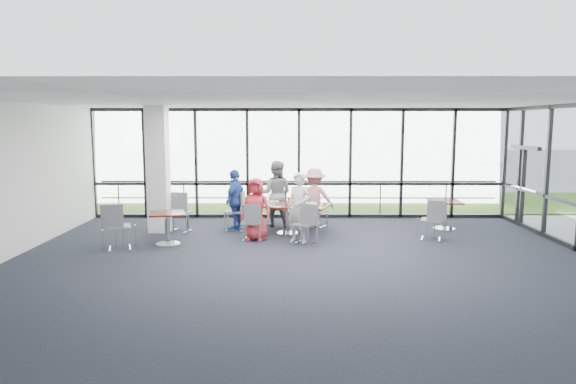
{
  "coord_description": "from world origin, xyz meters",
  "views": [
    {
      "loc": [
        -0.26,
        -9.92,
        2.76
      ],
      "look_at": [
        -0.31,
        2.45,
        1.1
      ],
      "focal_mm": 32.0,
      "sensor_mm": 36.0,
      "label": 1
    }
  ],
  "objects_px": {
    "chair_main_nl": "(252,223)",
    "chair_main_fl": "(279,209)",
    "chair_main_end": "(235,212)",
    "main_table": "(288,209)",
    "side_table_left": "(167,218)",
    "diner_far_left": "(276,194)",
    "diner_far_right": "(314,198)",
    "chair_spare_lb": "(180,213)",
    "diner_end": "(235,200)",
    "side_table_right": "(445,206)",
    "diner_near_left": "(256,209)",
    "diner_near_right": "(299,208)",
    "chair_main_fr": "(317,212)",
    "chair_spare_la": "(119,227)",
    "structural_column": "(158,169)",
    "chair_spare_r": "(431,220)",
    "chair_main_nr": "(305,224)"
  },
  "relations": [
    {
      "from": "main_table",
      "to": "diner_end",
      "type": "xyz_separation_m",
      "value": [
        -1.36,
        0.38,
        0.16
      ]
    },
    {
      "from": "side_table_right",
      "to": "chair_main_end",
      "type": "bearing_deg",
      "value": -178.36
    },
    {
      "from": "chair_spare_lb",
      "to": "side_table_right",
      "type": "bearing_deg",
      "value": -162.47
    },
    {
      "from": "diner_far_left",
      "to": "chair_spare_lb",
      "type": "distance_m",
      "value": 2.58
    },
    {
      "from": "structural_column",
      "to": "diner_far_right",
      "type": "distance_m",
      "value": 4.1
    },
    {
      "from": "chair_main_fl",
      "to": "chair_main_nl",
      "type": "bearing_deg",
      "value": 74.06
    },
    {
      "from": "diner_near_right",
      "to": "diner_near_left",
      "type": "bearing_deg",
      "value": -163.49
    },
    {
      "from": "chair_main_fr",
      "to": "chair_spare_la",
      "type": "relative_size",
      "value": 0.82
    },
    {
      "from": "diner_far_left",
      "to": "structural_column",
      "type": "bearing_deg",
      "value": 25.57
    },
    {
      "from": "chair_main_nl",
      "to": "chair_main_nr",
      "type": "xyz_separation_m",
      "value": [
        1.24,
        -0.39,
        0.04
      ]
    },
    {
      "from": "diner_far_left",
      "to": "chair_main_fl",
      "type": "height_order",
      "value": "diner_far_left"
    },
    {
      "from": "side_table_right",
      "to": "diner_near_right",
      "type": "height_order",
      "value": "diner_near_right"
    },
    {
      "from": "diner_far_left",
      "to": "chair_main_end",
      "type": "height_order",
      "value": "diner_far_left"
    },
    {
      "from": "main_table",
      "to": "chair_main_nl",
      "type": "distance_m",
      "value": 1.16
    },
    {
      "from": "main_table",
      "to": "diner_end",
      "type": "distance_m",
      "value": 1.42
    },
    {
      "from": "structural_column",
      "to": "chair_main_end",
      "type": "xyz_separation_m",
      "value": [
        1.91,
        0.16,
        -1.11
      ]
    },
    {
      "from": "side_table_left",
      "to": "diner_near_right",
      "type": "xyz_separation_m",
      "value": [
        3.01,
        0.23,
        0.2
      ]
    },
    {
      "from": "side_table_left",
      "to": "chair_main_end",
      "type": "xyz_separation_m",
      "value": [
        1.37,
        1.61,
        -0.13
      ]
    },
    {
      "from": "diner_end",
      "to": "diner_far_right",
      "type": "bearing_deg",
      "value": 121.62
    },
    {
      "from": "main_table",
      "to": "diner_near_left",
      "type": "bearing_deg",
      "value": -119.76
    },
    {
      "from": "side_table_left",
      "to": "chair_main_fr",
      "type": "height_order",
      "value": "chair_main_fr"
    },
    {
      "from": "chair_main_nl",
      "to": "chair_main_end",
      "type": "bearing_deg",
      "value": 124.05
    },
    {
      "from": "chair_main_nl",
      "to": "chair_main_nr",
      "type": "distance_m",
      "value": 1.3
    },
    {
      "from": "chair_main_fr",
      "to": "chair_spare_r",
      "type": "bearing_deg",
      "value": 178.91
    },
    {
      "from": "chair_main_end",
      "to": "chair_main_nl",
      "type": "bearing_deg",
      "value": 28.04
    },
    {
      "from": "side_table_left",
      "to": "diner_near_right",
      "type": "relative_size",
      "value": 0.56
    },
    {
      "from": "side_table_right",
      "to": "diner_near_left",
      "type": "xyz_separation_m",
      "value": [
        -4.86,
        -1.29,
        0.13
      ]
    },
    {
      "from": "chair_main_nl",
      "to": "chair_main_fl",
      "type": "bearing_deg",
      "value": 81.79
    },
    {
      "from": "chair_main_nl",
      "to": "chair_main_fl",
      "type": "distance_m",
      "value": 2.01
    },
    {
      "from": "diner_near_right",
      "to": "diner_end",
      "type": "distance_m",
      "value": 2.1
    },
    {
      "from": "main_table",
      "to": "side_table_left",
      "type": "relative_size",
      "value": 2.42
    },
    {
      "from": "diner_far_left",
      "to": "chair_main_nl",
      "type": "relative_size",
      "value": 2.06
    },
    {
      "from": "diner_end",
      "to": "chair_main_fr",
      "type": "relative_size",
      "value": 1.94
    },
    {
      "from": "chair_main_fr",
      "to": "side_table_left",
      "type": "bearing_deg",
      "value": 59.5
    },
    {
      "from": "chair_spare_lb",
      "to": "diner_far_right",
      "type": "bearing_deg",
      "value": -156.54
    },
    {
      "from": "chair_main_fl",
      "to": "chair_spare_lb",
      "type": "relative_size",
      "value": 0.92
    },
    {
      "from": "diner_far_left",
      "to": "chair_main_nl",
      "type": "height_order",
      "value": "diner_far_left"
    },
    {
      "from": "diner_near_right",
      "to": "chair_spare_la",
      "type": "relative_size",
      "value": 1.64
    },
    {
      "from": "chair_main_nr",
      "to": "chair_main_fr",
      "type": "distance_m",
      "value": 2.06
    },
    {
      "from": "structural_column",
      "to": "diner_far_right",
      "type": "relative_size",
      "value": 2.02
    },
    {
      "from": "side_table_right",
      "to": "chair_main_nl",
      "type": "bearing_deg",
      "value": -165.1
    },
    {
      "from": "chair_main_fl",
      "to": "side_table_left",
      "type": "bearing_deg",
      "value": 45.16
    },
    {
      "from": "chair_spare_la",
      "to": "side_table_left",
      "type": "bearing_deg",
      "value": 5.0
    },
    {
      "from": "side_table_left",
      "to": "chair_spare_la",
      "type": "height_order",
      "value": "chair_spare_la"
    },
    {
      "from": "diner_far_left",
      "to": "diner_far_right",
      "type": "bearing_deg",
      "value": -178.62
    },
    {
      "from": "main_table",
      "to": "chair_main_end",
      "type": "relative_size",
      "value": 2.29
    },
    {
      "from": "diner_near_left",
      "to": "chair_spare_lb",
      "type": "height_order",
      "value": "diner_near_left"
    },
    {
      "from": "main_table",
      "to": "chair_spare_r",
      "type": "height_order",
      "value": "chair_spare_r"
    },
    {
      "from": "diner_near_right",
      "to": "chair_main_fr",
      "type": "xyz_separation_m",
      "value": [
        0.52,
        1.85,
        -0.41
      ]
    },
    {
      "from": "structural_column",
      "to": "chair_spare_la",
      "type": "bearing_deg",
      "value": -102.88
    }
  ]
}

